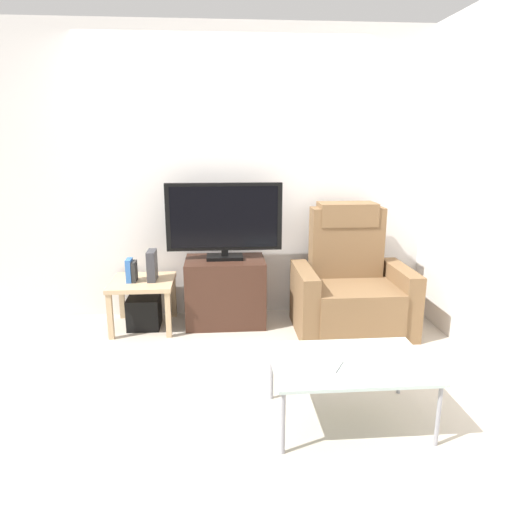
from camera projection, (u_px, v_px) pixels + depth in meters
name	position (u px, v px, depth m)	size (l,w,h in m)	color
ground_plane	(231.00, 364.00, 3.44)	(6.40, 6.40, 0.00)	#B2A899
wall_back	(226.00, 176.00, 4.22)	(6.40, 0.06, 2.60)	silver
wall_side	(495.00, 186.00, 3.27)	(0.06, 4.48, 2.60)	silver
tv_stand	(225.00, 291.00, 4.17)	(0.70, 0.48, 0.59)	#3D2319
television	(224.00, 219.00, 4.03)	(1.01, 0.20, 0.67)	black
recliner_armchair	(350.00, 287.00, 4.04)	(0.98, 0.78, 1.08)	brown
side_table	(143.00, 288.00, 4.05)	(0.54, 0.54, 0.43)	tan
subwoofer_box	(144.00, 312.00, 4.10)	(0.28, 0.28, 0.28)	black
book_leftmost	(129.00, 270.00, 3.98)	(0.04, 0.13, 0.20)	#3366B2
book_middle	(134.00, 271.00, 3.98)	(0.03, 0.13, 0.18)	#262626
game_console	(152.00, 265.00, 4.01)	(0.07, 0.20, 0.26)	#333338
coffee_table	(349.00, 365.00, 2.67)	(0.90, 0.60, 0.38)	#B2C6C1
cell_phone	(334.00, 366.00, 2.60)	(0.07, 0.15, 0.01)	#B7B7BC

